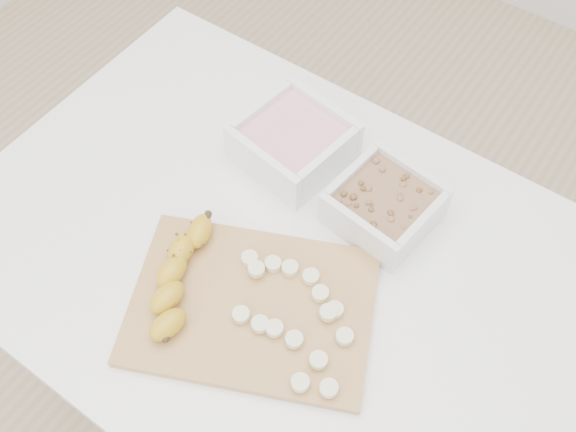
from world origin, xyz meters
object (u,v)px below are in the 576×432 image
Objects in this scene: table at (278,280)px; bowl_granola at (384,205)px; bowl_yogurt at (294,141)px; banana at (179,278)px; cutting_board at (252,306)px.

bowl_granola is (0.10, 0.15, 0.13)m from table.
banana is (0.01, -0.30, -0.01)m from bowl_yogurt.
bowl_granola reaches higher than table.
table is 0.22m from bowl_granola.
cutting_board is 1.70× the size of banana.
table is 6.12× the size of bowl_granola.
banana reaches higher than table.
table is at bearing -63.08° from bowl_yogurt.
table is 5.43× the size of bowl_yogurt.
bowl_yogurt is 0.19m from bowl_granola.
bowl_granola is at bearing -6.71° from bowl_yogurt.
cutting_board is (0.11, -0.27, -0.03)m from bowl_yogurt.
bowl_yogurt is at bearing 116.92° from table.
cutting_board is (0.03, -0.10, 0.10)m from table.
bowl_yogurt reaches higher than bowl_granola.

